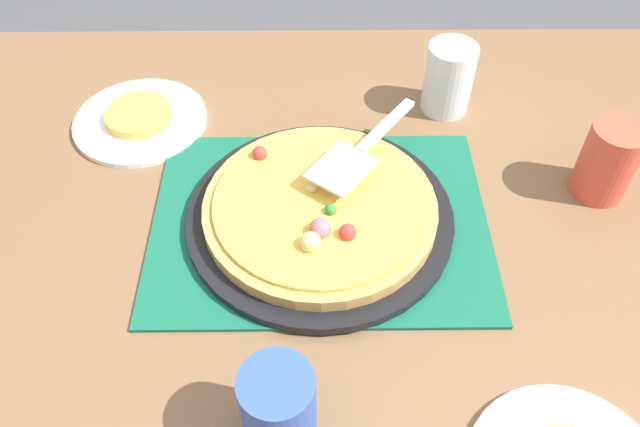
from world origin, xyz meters
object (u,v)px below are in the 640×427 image
object	(u,v)px
plate_far_right	(140,121)
pizza	(320,208)
cup_near	(608,161)
served_slice_right	(139,115)
cup_corner	(449,78)
cup_far	(279,409)
pizza_pan	(320,217)
pizza_server	(361,150)

from	to	relation	value
plate_far_right	pizza	bearing A→B (deg)	-36.91
plate_far_right	cup_near	size ratio (longest dim) A/B	1.83
served_slice_right	cup_corner	xyz separation A→B (m)	(0.51, 0.04, 0.04)
cup_corner	pizza	bearing A→B (deg)	-129.41
plate_far_right	served_slice_right	xyz separation A→B (m)	(0.00, 0.00, 0.01)
plate_far_right	cup_far	size ratio (longest dim) A/B	1.83
pizza_pan	cup_near	world-z (taller)	cup_near
pizza_pan	cup_far	world-z (taller)	cup_far
served_slice_right	pizza_pan	bearing A→B (deg)	-36.79
served_slice_right	cup_corner	world-z (taller)	cup_corner
plate_far_right	cup_near	bearing A→B (deg)	-12.64
pizza_pan	pizza_server	bearing A→B (deg)	52.68
pizza_pan	cup_corner	distance (m)	0.34
pizza_server	cup_near	bearing A→B (deg)	-2.45
pizza_pan	pizza	distance (m)	0.02
pizza	served_slice_right	bearing A→B (deg)	143.09
served_slice_right	pizza_server	world-z (taller)	pizza_server
plate_far_right	cup_corner	world-z (taller)	cup_corner
cup_near	pizza_pan	bearing A→B (deg)	-171.48
plate_far_right	pizza_server	distance (m)	0.39
cup_near	pizza_server	xyz separation A→B (m)	(-0.36, 0.02, 0.01)
pizza_pan	served_slice_right	size ratio (longest dim) A/B	3.45
cup_far	cup_corner	world-z (taller)	same
pizza	cup_corner	size ratio (longest dim) A/B	2.75
pizza	plate_far_right	distance (m)	0.37
pizza_pan	pizza	bearing A→B (deg)	-93.79
pizza_pan	cup_near	xyz separation A→B (m)	(0.42, 0.06, 0.05)
cup_far	cup_corner	xyz separation A→B (m)	(0.26, 0.57, 0.00)
pizza_pan	served_slice_right	world-z (taller)	served_slice_right
cup_far	served_slice_right	bearing A→B (deg)	115.31
served_slice_right	cup_far	distance (m)	0.59
pizza	served_slice_right	distance (m)	0.37
plate_far_right	served_slice_right	distance (m)	0.01
pizza	cup_near	xyz separation A→B (m)	(0.42, 0.06, 0.03)
cup_near	served_slice_right	bearing A→B (deg)	167.36
pizza_pan	pizza_server	size ratio (longest dim) A/B	1.82
plate_far_right	pizza_server	bearing A→B (deg)	-22.10
pizza_server	plate_far_right	bearing A→B (deg)	157.90
pizza	cup_near	bearing A→B (deg)	8.65
cup_near	pizza_server	size ratio (longest dim) A/B	0.57
cup_near	cup_corner	xyz separation A→B (m)	(-0.20, 0.20, 0.00)
pizza_server	cup_far	bearing A→B (deg)	-105.30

